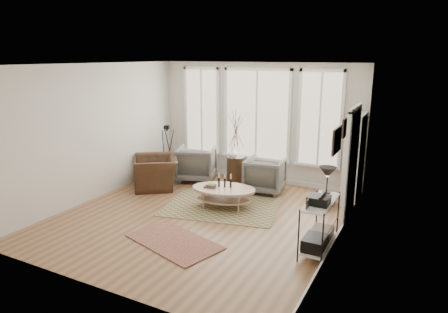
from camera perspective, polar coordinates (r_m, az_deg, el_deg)
The scene contains 17 objects.
room at distance 7.45m, azimuth -3.26°, elevation 1.62°, with size 5.50×5.54×2.90m.
bay_window at distance 9.80m, azimuth 4.69°, elevation 5.73°, with size 4.14×0.12×2.24m.
door at distance 7.71m, azimuth 17.79°, elevation -0.94°, with size 0.09×1.06×2.22m.
bookcase at distance 8.80m, azimuth 18.08°, elevation -0.25°, with size 0.31×0.85×2.06m.
low_shelf at distance 6.59m, azimuth 13.51°, elevation -8.85°, with size 0.38×1.08×1.30m.
wall_art at distance 6.18m, azimuth 16.08°, elevation 2.71°, with size 0.04×0.88×0.44m.
rug_main at distance 8.37m, azimuth -0.32°, elevation -7.10°, with size 2.29×1.72×0.01m, color brown.
rug_runner at distance 6.92m, azimuth -7.15°, elevation -11.94°, with size 1.61×0.89×0.01m, color maroon.
coffee_table at distance 8.23m, azimuth -0.11°, elevation -5.10°, with size 1.45×1.07×0.61m.
armchair_left at distance 10.00m, azimuth -3.97°, elevation -1.00°, with size 0.91×0.94×0.85m, color #60605B.
armchair_right at distance 9.18m, azimuth 5.86°, elevation -2.65°, with size 0.84×0.87×0.79m, color #60605B.
side_table at distance 9.68m, azimuth 1.68°, elevation 1.27°, with size 0.43×0.43×1.82m.
vase at distance 9.55m, azimuth 1.21°, elevation 0.52°, with size 0.26×0.26×0.27m, color silver.
accent_chair at distance 9.60m, azimuth -9.64°, elevation -2.21°, with size 0.98×1.12×0.73m, color #3C2618.
tripod_camera at distance 10.55m, azimuth -8.06°, elevation 0.66°, with size 0.46×0.46×1.30m.
book_stack_near at distance 8.75m, azimuth 14.72°, elevation -5.97°, with size 0.24×0.31×0.20m, color maroon.
book_stack_far at distance 8.46m, azimuth 14.20°, elevation -6.82°, with size 0.18×0.23×0.15m, color maroon.
Camera 1 is at (3.74, -6.22, 3.06)m, focal length 32.00 mm.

